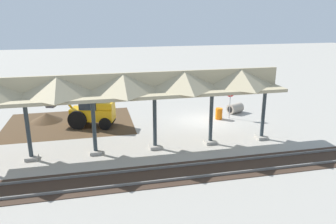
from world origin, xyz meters
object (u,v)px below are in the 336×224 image
Objects in this scene: concrete_pipe at (235,108)px; traffic_barrel at (219,114)px; backhoe at (91,110)px; stop_sign at (230,96)px.

concrete_pipe is 1.70× the size of traffic_barrel.
backhoe is 5.68× the size of traffic_barrel.
concrete_pipe is at bearing -147.15° from traffic_barrel.
backhoe reaches higher than traffic_barrel.
stop_sign is 2.84× the size of traffic_barrel.
backhoe is 12.07m from concrete_pipe.
backhoe is 10.09m from traffic_barrel.
stop_sign reaches higher than traffic_barrel.
stop_sign is 2.18m from concrete_pipe.
stop_sign is 1.67× the size of concrete_pipe.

